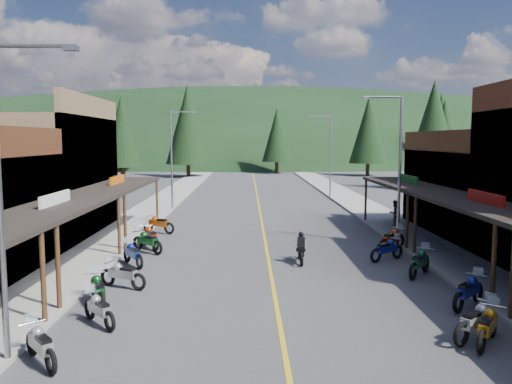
{
  "coord_description": "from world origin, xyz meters",
  "views": [
    {
      "loc": [
        -0.99,
        -18.28,
        5.68
      ],
      "look_at": [
        -0.55,
        7.18,
        3.0
      ],
      "focal_mm": 35.0,
      "sensor_mm": 36.0,
      "label": 1
    }
  ],
  "objects_px": {
    "streetlight_2": "(397,163)",
    "bike_west_7": "(98,288)",
    "pine_2": "(188,124)",
    "bike_west_12": "(158,223)",
    "pine_4": "(368,130)",
    "pedestrian_east_b": "(395,213)",
    "bike_east_7": "(469,290)",
    "pine_0": "(2,135)",
    "pine_3": "(277,135)",
    "bike_west_6": "(99,308)",
    "bike_east_6": "(477,319)",
    "shop_east_3": "(492,192)",
    "bike_west_11": "(150,236)",
    "bike_east_9": "(387,248)",
    "streetlight_3": "(329,152)",
    "rider_on_bike": "(301,250)",
    "streetlight_1": "(173,155)",
    "bike_east_5": "(488,325)",
    "pine_1": "(116,131)",
    "pine_11": "(433,126)",
    "bike_east_8": "(420,261)",
    "bike_west_9": "(133,253)",
    "bike_west_5": "(41,343)",
    "pine_8": "(66,137)",
    "shop_west_3": "(31,176)",
    "bike_west_10": "(147,240)",
    "pine_10": "(122,131)",
    "bike_west_8": "(123,273)",
    "bike_east_10": "(392,238)",
    "pine_9": "(444,134)",
    "pine_7": "(81,131)",
    "pine_5": "(440,127)"
  },
  "relations": [
    {
      "from": "streetlight_2",
      "to": "bike_west_7",
      "type": "relative_size",
      "value": 3.75
    },
    {
      "from": "pine_2",
      "to": "bike_west_12",
      "type": "relative_size",
      "value": 6.25
    },
    {
      "from": "pine_4",
      "to": "pedestrian_east_b",
      "type": "bearing_deg",
      "value": -101.51
    },
    {
      "from": "pine_4",
      "to": "bike_east_7",
      "type": "xyz_separation_m",
      "value": [
        -11.51,
        -61.99,
        -6.62
      ]
    },
    {
      "from": "pine_0",
      "to": "pine_3",
      "type": "relative_size",
      "value": 1.0
    },
    {
      "from": "bike_west_6",
      "to": "bike_west_7",
      "type": "distance_m",
      "value": 1.95
    },
    {
      "from": "pine_4",
      "to": "bike_east_6",
      "type": "xyz_separation_m",
      "value": [
        -12.5,
        -64.73,
        -6.63
      ]
    },
    {
      "from": "shop_east_3",
      "to": "bike_west_11",
      "type": "bearing_deg",
      "value": -169.3
    },
    {
      "from": "pine_3",
      "to": "bike_east_9",
      "type": "distance_m",
      "value": 61.68
    },
    {
      "from": "streetlight_3",
      "to": "bike_east_9",
      "type": "height_order",
      "value": "streetlight_3"
    },
    {
      "from": "streetlight_3",
      "to": "bike_east_7",
      "type": "relative_size",
      "value": 3.69
    },
    {
      "from": "rider_on_bike",
      "to": "streetlight_1",
      "type": "bearing_deg",
      "value": 117.43
    },
    {
      "from": "pine_4",
      "to": "bike_east_6",
      "type": "relative_size",
      "value": 5.83
    },
    {
      "from": "bike_west_7",
      "to": "bike_east_5",
      "type": "xyz_separation_m",
      "value": [
        11.77,
        -3.54,
        -0.02
      ]
    },
    {
      "from": "bike_west_6",
      "to": "bike_west_11",
      "type": "distance_m",
      "value": 10.98
    },
    {
      "from": "pine_1",
      "to": "pine_11",
      "type": "xyz_separation_m",
      "value": [
        44.0,
        -32.0,
        -0.05
      ]
    },
    {
      "from": "bike_east_6",
      "to": "bike_east_8",
      "type": "distance_m",
      "value": 6.72
    },
    {
      "from": "bike_west_9",
      "to": "bike_west_12",
      "type": "distance_m",
      "value": 7.89
    },
    {
      "from": "streetlight_2",
      "to": "bike_west_5",
      "type": "height_order",
      "value": "streetlight_2"
    },
    {
      "from": "pine_3",
      "to": "streetlight_1",
      "type": "bearing_deg",
      "value": -103.98
    },
    {
      "from": "pine_8",
      "to": "bike_west_6",
      "type": "distance_m",
      "value": 46.74
    },
    {
      "from": "pine_11",
      "to": "bike_west_9",
      "type": "height_order",
      "value": "pine_11"
    },
    {
      "from": "shop_west_3",
      "to": "bike_west_10",
      "type": "xyz_separation_m",
      "value": [
        7.75,
        -4.82,
        -2.88
      ]
    },
    {
      "from": "pine_10",
      "to": "bike_east_5",
      "type": "xyz_separation_m",
      "value": [
        23.65,
        -55.09,
        -6.19
      ]
    },
    {
      "from": "bike_west_8",
      "to": "pedestrian_east_b",
      "type": "xyz_separation_m",
      "value": [
        14.29,
        12.99,
        0.38
      ]
    },
    {
      "from": "bike_west_7",
      "to": "bike_west_11",
      "type": "height_order",
      "value": "bike_west_11"
    },
    {
      "from": "pine_1",
      "to": "bike_west_8",
      "type": "height_order",
      "value": "pine_1"
    },
    {
      "from": "pine_10",
      "to": "streetlight_3",
      "type": "bearing_deg",
      "value": -38.71
    },
    {
      "from": "pine_0",
      "to": "bike_east_10",
      "type": "xyz_separation_m",
      "value": [
        46.41,
        -55.34,
        -5.81
      ]
    },
    {
      "from": "pine_0",
      "to": "bike_east_9",
      "type": "height_order",
      "value": "pine_0"
    },
    {
      "from": "bike_west_10",
      "to": "pine_2",
      "type": "bearing_deg",
      "value": 46.03
    },
    {
      "from": "pine_9",
      "to": "rider_on_bike",
      "type": "distance_m",
      "value": 46.85
    },
    {
      "from": "bike_east_7",
      "to": "bike_east_10",
      "type": "relative_size",
      "value": 0.93
    },
    {
      "from": "pine_8",
      "to": "pine_9",
      "type": "xyz_separation_m",
      "value": [
        46.0,
        5.0,
        0.4
      ]
    },
    {
      "from": "shop_east_3",
      "to": "bike_east_10",
      "type": "bearing_deg",
      "value": -147.71
    },
    {
      "from": "shop_east_3",
      "to": "streetlight_1",
      "type": "height_order",
      "value": "streetlight_1"
    },
    {
      "from": "pine_3",
      "to": "bike_east_7",
      "type": "relative_size",
      "value": 5.07
    },
    {
      "from": "pine_2",
      "to": "pine_3",
      "type": "distance_m",
      "value": 16.19
    },
    {
      "from": "bike_east_8",
      "to": "pine_2",
      "type": "bearing_deg",
      "value": 143.19
    },
    {
      "from": "shop_east_3",
      "to": "bike_east_6",
      "type": "xyz_separation_m",
      "value": [
        -8.25,
        -16.03,
        -1.92
      ]
    },
    {
      "from": "pine_3",
      "to": "pine_7",
      "type": "bearing_deg",
      "value": 164.48
    },
    {
      "from": "shop_west_3",
      "to": "shop_east_3",
      "type": "relative_size",
      "value": 1.0
    },
    {
      "from": "bike_west_5",
      "to": "bike_west_8",
      "type": "relative_size",
      "value": 0.97
    },
    {
      "from": "pine_0",
      "to": "pine_5",
      "type": "relative_size",
      "value": 0.79
    },
    {
      "from": "pine_10",
      "to": "bike_east_6",
      "type": "distance_m",
      "value": 59.89
    },
    {
      "from": "bike_west_5",
      "to": "bike_east_9",
      "type": "relative_size",
      "value": 0.95
    },
    {
      "from": "streetlight_2",
      "to": "bike_west_7",
      "type": "height_order",
      "value": "streetlight_2"
    },
    {
      "from": "pine_10",
      "to": "bike_east_8",
      "type": "relative_size",
      "value": 5.18
    },
    {
      "from": "pine_3",
      "to": "pine_9",
      "type": "xyz_separation_m",
      "value": [
        20.0,
        -21.0,
        -0.1
      ]
    },
    {
      "from": "streetlight_1",
      "to": "bike_east_6",
      "type": "distance_m",
      "value": 29.74
    }
  ]
}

